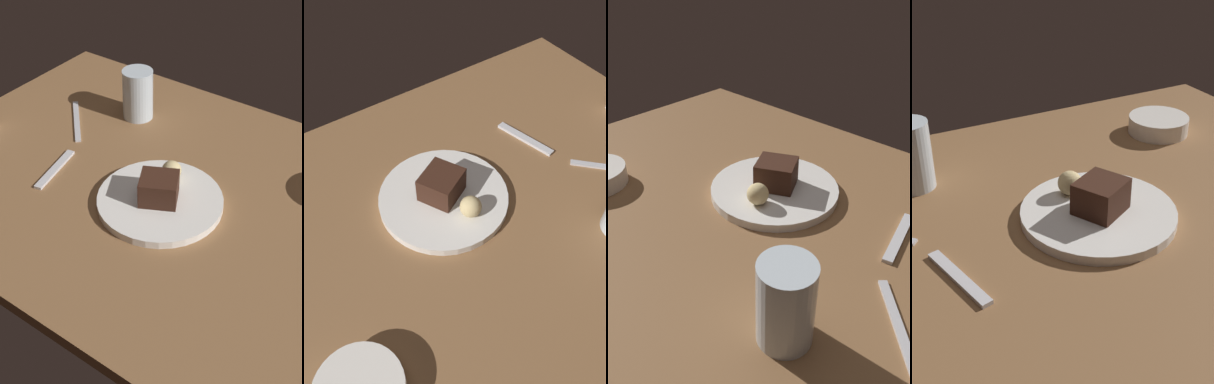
# 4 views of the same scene
# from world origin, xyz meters

# --- Properties ---
(dining_table) EXTENTS (1.20, 0.84, 0.03)m
(dining_table) POSITION_xyz_m (0.00, 0.00, 0.01)
(dining_table) COLOR brown
(dining_table) RESTS_ON ground
(dessert_plate) EXTENTS (0.27, 0.27, 0.02)m
(dessert_plate) POSITION_xyz_m (-0.02, 0.05, 0.04)
(dessert_plate) COLOR white
(dessert_plate) RESTS_ON dining_table
(chocolate_cake_slice) EXTENTS (0.10, 0.10, 0.06)m
(chocolate_cake_slice) POSITION_xyz_m (-0.02, 0.06, 0.08)
(chocolate_cake_slice) COLOR #381E14
(chocolate_cake_slice) RESTS_ON dessert_plate
(bread_roll) EXTENTS (0.04, 0.04, 0.04)m
(bread_roll) POSITION_xyz_m (-0.00, -0.02, 0.07)
(bread_roll) COLOR #DBC184
(bread_roll) RESTS_ON dessert_plate
(water_glass) EXTENTS (0.08, 0.08, 0.13)m
(water_glass) POSITION_xyz_m (0.23, -0.20, 0.09)
(water_glass) COLOR silver
(water_glass) RESTS_ON dining_table
(dessert_spoon) EXTENTS (0.05, 0.15, 0.01)m
(dessert_spoon) POSITION_xyz_m (0.24, 0.10, 0.03)
(dessert_spoon) COLOR silver
(dessert_spoon) RESTS_ON dining_table
(butter_knife) EXTENTS (0.14, 0.15, 0.01)m
(butter_knife) POSITION_xyz_m (0.34, -0.09, 0.03)
(butter_knife) COLOR silver
(butter_knife) RESTS_ON dining_table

